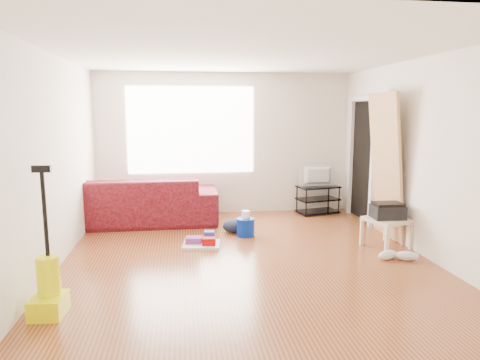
{
  "coord_description": "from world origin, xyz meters",
  "views": [
    {
      "loc": [
        -0.78,
        -5.09,
        1.83
      ],
      "look_at": [
        0.0,
        0.6,
        0.9
      ],
      "focal_mm": 32.0,
      "sensor_mm": 36.0,
      "label": 1
    }
  ],
  "objects": [
    {
      "name": "room",
      "position": [
        0.07,
        0.15,
        1.25
      ],
      "size": [
        4.51,
        5.01,
        2.51
      ],
      "color": "#5D3214",
      "rests_on": "ground"
    },
    {
      "name": "sofa",
      "position": [
        -1.54,
        1.95,
        0.0
      ],
      "size": [
        2.66,
        1.04,
        0.78
      ],
      "primitive_type": "imported",
      "rotation": [
        0.0,
        0.0,
        3.14
      ],
      "color": "#300305",
      "rests_on": "ground"
    },
    {
      "name": "tv_stand",
      "position": [
        1.65,
        2.22,
        0.26
      ],
      "size": [
        0.79,
        0.55,
        0.5
      ],
      "rotation": [
        0.0,
        0.0,
        0.21
      ],
      "color": "black",
      "rests_on": "ground"
    },
    {
      "name": "tv",
      "position": [
        1.65,
        2.22,
        0.69
      ],
      "size": [
        0.65,
        0.09,
        0.38
      ],
      "primitive_type": "imported",
      "rotation": [
        0.0,
        0.0,
        3.14
      ],
      "color": "black",
      "rests_on": "tv_stand"
    },
    {
      "name": "side_table",
      "position": [
        1.95,
        0.18,
        0.34
      ],
      "size": [
        0.64,
        0.64,
        0.41
      ],
      "rotation": [
        0.0,
        0.0,
        0.34
      ],
      "color": "tan",
      "rests_on": "ground"
    },
    {
      "name": "printer",
      "position": [
        1.95,
        0.18,
        0.51
      ],
      "size": [
        0.42,
        0.33,
        0.21
      ],
      "rotation": [
        0.0,
        0.0,
        -0.05
      ],
      "color": "black",
      "rests_on": "side_table"
    },
    {
      "name": "bucket",
      "position": [
        0.14,
        0.98,
        0.0
      ],
      "size": [
        0.27,
        0.27,
        0.27
      ],
      "primitive_type": "cylinder",
      "rotation": [
        0.0,
        0.0,
        0.02
      ],
      "color": "navy",
      "rests_on": "ground"
    },
    {
      "name": "toilet_paper",
      "position": [
        0.15,
        1.0,
        0.19
      ],
      "size": [
        0.12,
        0.12,
        0.11
      ],
      "primitive_type": "cylinder",
      "color": "white",
      "rests_on": "bucket"
    },
    {
      "name": "cleaning_tray",
      "position": [
        -0.52,
        0.58,
        0.05
      ],
      "size": [
        0.55,
        0.46,
        0.18
      ],
      "rotation": [
        0.0,
        0.0,
        -0.13
      ],
      "color": "silver",
      "rests_on": "ground"
    },
    {
      "name": "backpack",
      "position": [
        -0.0,
        1.19,
        0.0
      ],
      "size": [
        0.37,
        0.3,
        0.2
      ],
      "primitive_type": "ellipsoid",
      "rotation": [
        0.0,
        0.0,
        0.05
      ],
      "color": "black",
      "rests_on": "ground"
    },
    {
      "name": "sneakers",
      "position": [
        1.85,
        -0.32,
        0.06
      ],
      "size": [
        0.53,
        0.27,
        0.12
      ],
      "rotation": [
        0.0,
        0.0,
        -0.09
      ],
      "color": "silver",
      "rests_on": "ground"
    },
    {
      "name": "vacuum",
      "position": [
        -2.0,
        -1.23,
        0.25
      ],
      "size": [
        0.31,
        0.34,
        1.36
      ],
      "rotation": [
        0.0,
        0.0,
        -0.07
      ],
      "color": "#E2E300",
      "rests_on": "ground"
    },
    {
      "name": "door_panel",
      "position": [
        2.13,
        0.65,
        0.0
      ],
      "size": [
        0.26,
        0.84,
        2.09
      ],
      "primitive_type": "cube",
      "rotation": [
        0.0,
        -0.1,
        0.0
      ],
      "color": "#9D7643",
      "rests_on": "ground"
    }
  ]
}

